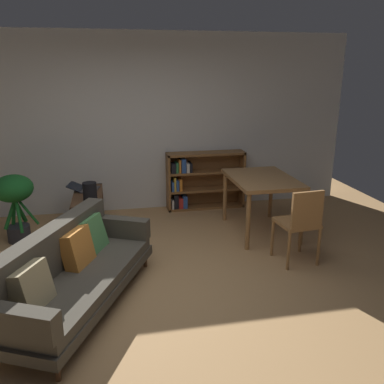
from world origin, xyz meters
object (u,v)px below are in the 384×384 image
bookshelf (200,180)px  potted_floor_plant (14,197)px  fabric_couch (71,270)px  media_console (89,214)px  dining_table (262,184)px  desk_speaker (90,192)px  open_laptop (85,188)px  dining_chair_near (300,221)px

bookshelf → potted_floor_plant: bearing=-161.7°
fabric_couch → potted_floor_plant: (-0.81, 1.70, 0.24)m
media_console → bookshelf: bearing=23.8°
dining_table → potted_floor_plant: bearing=174.4°
desk_speaker → dining_table: size_ratio=0.21×
fabric_couch → media_console: fabric_couch is taller
fabric_couch → desk_speaker: desk_speaker is taller
fabric_couch → open_laptop: fabric_couch is taller
potted_floor_plant → dining_table: bearing=-5.6°
media_console → dining_chair_near: size_ratio=1.20×
media_console → dining_table: (2.30, -0.42, 0.42)m
media_console → desk_speaker: bearing=-79.1°
media_console → dining_chair_near: 2.79m
fabric_couch → dining_table: 2.77m
open_laptop → potted_floor_plant: (-0.85, -0.33, 0.04)m
fabric_couch → dining_table: bearing=30.0°
fabric_couch → desk_speaker: bearing=85.0°
bookshelf → open_laptop: bearing=-163.3°
potted_floor_plant → open_laptop: bearing=21.4°
fabric_couch → media_console: (0.08, 1.80, -0.10)m
open_laptop → fabric_couch: bearing=-91.1°
bookshelf → dining_chair_near: bearing=-72.5°
desk_speaker → dining_chair_near: size_ratio=0.27×
dining_table → dining_chair_near: dining_chair_near is taller
fabric_couch → media_console: bearing=87.4°
fabric_couch → desk_speaker: size_ratio=8.66×
desk_speaker → bookshelf: bearing=31.8°
desk_speaker → dining_chair_near: dining_chair_near is taller
open_laptop → potted_floor_plant: potted_floor_plant is taller
media_console → dining_table: size_ratio=0.95×
fabric_couch → dining_table: dining_table is taller
potted_floor_plant → dining_table: size_ratio=0.78×
desk_speaker → open_laptop: bearing=100.8°
dining_table → open_laptop: bearing=164.5°
fabric_couch → dining_table: size_ratio=1.84×
desk_speaker → bookshelf: 1.97m
media_console → open_laptop: bearing=100.8°
fabric_couch → dining_chair_near: (2.48, 0.40, 0.15)m
fabric_couch → open_laptop: 2.04m
dining_table → bookshelf: bookshelf is taller
media_console → open_laptop: (-0.04, 0.23, 0.30)m
desk_speaker → dining_table: bearing=-3.7°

